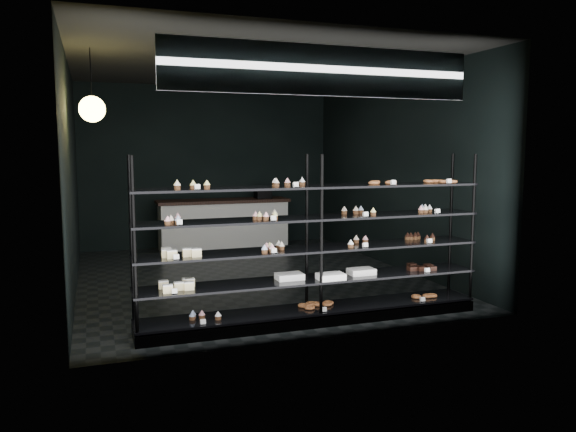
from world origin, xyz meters
The scene contains 5 objects.
room centered at (0.00, 0.00, 1.60)m, with size 5.01×6.01×3.20m.
display_shelf centered at (0.07, -2.45, 0.63)m, with size 4.00×0.50×1.91m.
signage centered at (0.00, -2.93, 2.75)m, with size 3.30×0.05×0.50m.
pendant_lamp centered at (-2.20, -0.90, 2.45)m, with size 0.31×0.31×0.89m.
service_counter centered at (0.19, 2.50, 0.50)m, with size 2.58×0.65×1.23m.
Camera 1 is at (-2.24, -8.24, 1.98)m, focal length 35.00 mm.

